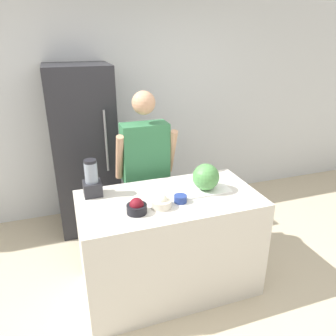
% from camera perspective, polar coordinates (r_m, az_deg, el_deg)
% --- Properties ---
extents(ground_plane, '(14.00, 14.00, 0.00)m').
position_cam_1_polar(ground_plane, '(3.00, 2.98, -24.37)').
color(ground_plane, beige).
extents(wall_back, '(8.00, 0.06, 2.60)m').
position_cam_1_polar(wall_back, '(4.19, -7.65, 10.01)').
color(wall_back, silver).
rests_on(wall_back, ground_plane).
extents(counter_island, '(1.51, 0.79, 0.92)m').
position_cam_1_polar(counter_island, '(2.98, 0.26, -13.01)').
color(counter_island, beige).
rests_on(counter_island, ground_plane).
extents(refrigerator, '(0.69, 0.67, 1.89)m').
position_cam_1_polar(refrigerator, '(3.86, -14.33, 2.98)').
color(refrigerator, '#232328').
rests_on(refrigerator, ground_plane).
extents(person, '(0.59, 0.27, 1.70)m').
position_cam_1_polar(person, '(3.30, -3.91, -1.13)').
color(person, '#333338').
rests_on(person, ground_plane).
extents(cutting_board, '(0.42, 0.24, 0.01)m').
position_cam_1_polar(cutting_board, '(2.87, 6.49, -3.79)').
color(cutting_board, white).
rests_on(cutting_board, counter_island).
extents(watermelon, '(0.23, 0.23, 0.23)m').
position_cam_1_polar(watermelon, '(2.82, 6.62, -1.56)').
color(watermelon, '#4C8C47').
rests_on(watermelon, cutting_board).
extents(bowl_cherries, '(0.16, 0.16, 0.12)m').
position_cam_1_polar(bowl_cherries, '(2.50, -5.47, -6.79)').
color(bowl_cherries, black).
rests_on(bowl_cherries, counter_island).
extents(bowl_cream, '(0.16, 0.16, 0.11)m').
position_cam_1_polar(bowl_cream, '(2.58, -1.18, -5.97)').
color(bowl_cream, beige).
rests_on(bowl_cream, counter_island).
extents(bowl_small_blue, '(0.10, 0.10, 0.06)m').
position_cam_1_polar(bowl_small_blue, '(2.66, 2.19, -5.37)').
color(bowl_small_blue, navy).
rests_on(bowl_small_blue, counter_island).
extents(blender, '(0.15, 0.15, 0.32)m').
position_cam_1_polar(blender, '(2.80, -13.12, -2.17)').
color(blender, '#28282D').
rests_on(blender, counter_island).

